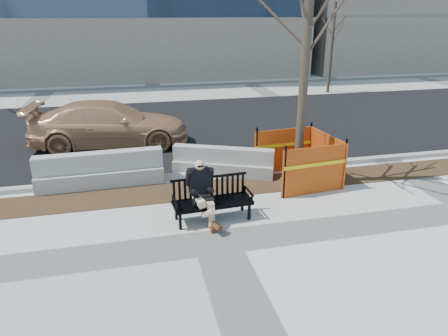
{
  "coord_description": "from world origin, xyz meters",
  "views": [
    {
      "loc": [
        -1.47,
        -6.96,
        4.34
      ],
      "look_at": [
        0.52,
        1.55,
        0.97
      ],
      "focal_mm": 32.56,
      "sensor_mm": 36.0,
      "label": 1
    }
  ],
  "objects_px": {
    "sedan": "(112,145)",
    "jersey_barrier_left": "(102,185)",
    "seated_man": "(202,220)",
    "bench": "(213,219)",
    "jersey_barrier_right": "(223,174)",
    "tree_fence": "(297,181)"
  },
  "relations": [
    {
      "from": "sedan",
      "to": "tree_fence",
      "type": "bearing_deg",
      "value": -125.96
    },
    {
      "from": "jersey_barrier_left",
      "to": "seated_man",
      "type": "bearing_deg",
      "value": -49.82
    },
    {
      "from": "bench",
      "to": "jersey_barrier_right",
      "type": "height_order",
      "value": "bench"
    },
    {
      "from": "bench",
      "to": "seated_man",
      "type": "distance_m",
      "value": 0.24
    },
    {
      "from": "sedan",
      "to": "jersey_barrier_right",
      "type": "distance_m",
      "value": 4.71
    },
    {
      "from": "seated_man",
      "to": "tree_fence",
      "type": "bearing_deg",
      "value": 24.72
    },
    {
      "from": "sedan",
      "to": "jersey_barrier_left",
      "type": "height_order",
      "value": "sedan"
    },
    {
      "from": "tree_fence",
      "to": "jersey_barrier_left",
      "type": "relative_size",
      "value": 2.09
    },
    {
      "from": "bench",
      "to": "jersey_barrier_left",
      "type": "relative_size",
      "value": 0.55
    },
    {
      "from": "seated_man",
      "to": "sedan",
      "type": "distance_m",
      "value": 6.38
    },
    {
      "from": "seated_man",
      "to": "tree_fence",
      "type": "distance_m",
      "value": 3.34
    },
    {
      "from": "sedan",
      "to": "jersey_barrier_left",
      "type": "bearing_deg",
      "value": -177.41
    },
    {
      "from": "seated_man",
      "to": "jersey_barrier_left",
      "type": "relative_size",
      "value": 0.43
    },
    {
      "from": "bench",
      "to": "jersey_barrier_right",
      "type": "distance_m",
      "value": 2.7
    },
    {
      "from": "sedan",
      "to": "jersey_barrier_right",
      "type": "relative_size",
      "value": 1.84
    },
    {
      "from": "bench",
      "to": "sedan",
      "type": "relative_size",
      "value": 0.34
    },
    {
      "from": "seated_man",
      "to": "jersey_barrier_left",
      "type": "distance_m",
      "value": 3.38
    },
    {
      "from": "seated_man",
      "to": "tree_fence",
      "type": "xyz_separation_m",
      "value": [
        2.94,
        1.6,
        0.0
      ]
    },
    {
      "from": "tree_fence",
      "to": "jersey_barrier_left",
      "type": "bearing_deg",
      "value": 170.0
    },
    {
      "from": "seated_man",
      "to": "jersey_barrier_left",
      "type": "xyz_separation_m",
      "value": [
        -2.26,
        2.51,
        0.0
      ]
    },
    {
      "from": "jersey_barrier_right",
      "to": "bench",
      "type": "bearing_deg",
      "value": -84.39
    },
    {
      "from": "tree_fence",
      "to": "jersey_barrier_right",
      "type": "height_order",
      "value": "tree_fence"
    }
  ]
}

